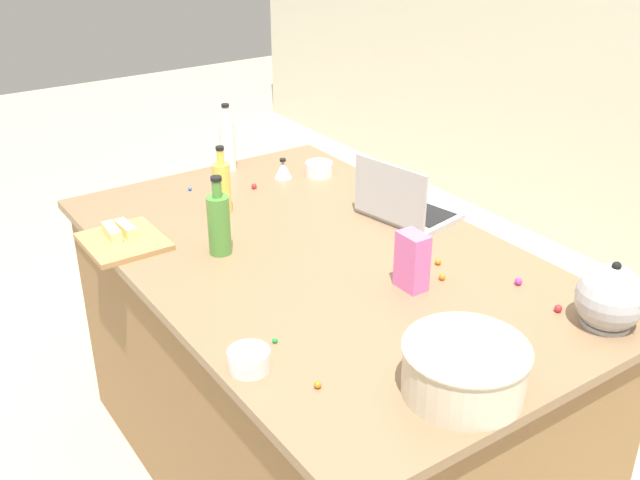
# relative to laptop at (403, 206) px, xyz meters

# --- Properties ---
(ground_plane) EXTENTS (12.00, 12.00, 0.00)m
(ground_plane) POSITION_rel_laptop_xyz_m (0.06, -0.39, -0.95)
(ground_plane) COLOR #B7A88E
(island_counter) EXTENTS (1.78, 1.10, 0.90)m
(island_counter) POSITION_rel_laptop_xyz_m (0.06, -0.39, -0.50)
(island_counter) COLOR olive
(island_counter) RESTS_ON ground
(laptop) EXTENTS (0.35, 0.28, 0.22)m
(laptop) POSITION_rel_laptop_xyz_m (0.00, 0.00, 0.00)
(laptop) COLOR #B7B7BC
(laptop) RESTS_ON island_counter
(mixing_bowl_large) EXTENTS (0.29, 0.29, 0.13)m
(mixing_bowl_large) POSITION_rel_laptop_xyz_m (0.81, -0.50, 0.02)
(mixing_bowl_large) COLOR beige
(mixing_bowl_large) RESTS_ON island_counter
(bottle_vinegar) EXTENTS (0.06, 0.06, 0.27)m
(bottle_vinegar) POSITION_rel_laptop_xyz_m (-0.76, -0.27, 0.06)
(bottle_vinegar) COLOR white
(bottle_vinegar) RESTS_ON island_counter
(bottle_oil) EXTENTS (0.06, 0.06, 0.24)m
(bottle_oil) POSITION_rel_laptop_xyz_m (-0.39, -0.48, 0.05)
(bottle_oil) COLOR #DBC64C
(bottle_oil) RESTS_ON island_counter
(bottle_olive) EXTENTS (0.07, 0.07, 0.25)m
(bottle_olive) POSITION_rel_laptop_xyz_m (-0.12, -0.64, 0.06)
(bottle_olive) COLOR #4C8C38
(bottle_olive) RESTS_ON island_counter
(kettle) EXTENTS (0.21, 0.18, 0.20)m
(kettle) POSITION_rel_laptop_xyz_m (0.82, 0.01, 0.03)
(kettle) COLOR #ADADB2
(kettle) RESTS_ON island_counter
(cutting_board) EXTENTS (0.27, 0.24, 0.02)m
(cutting_board) POSITION_rel_laptop_xyz_m (-0.35, -0.87, -0.04)
(cutting_board) COLOR #AD7F4C
(cutting_board) RESTS_ON island_counter
(butter_stick_left) EXTENTS (0.11, 0.04, 0.04)m
(butter_stick_left) POSITION_rel_laptop_xyz_m (-0.39, -0.89, -0.01)
(butter_stick_left) COLOR #F4E58C
(butter_stick_left) RESTS_ON cutting_board
(butter_stick_right) EXTENTS (0.11, 0.04, 0.04)m
(butter_stick_right) POSITION_rel_laptop_xyz_m (-0.38, -0.84, -0.01)
(butter_stick_right) COLOR #F4E58C
(butter_stick_right) RESTS_ON cutting_board
(ramekin_small) EXTENTS (0.11, 0.11, 0.05)m
(ramekin_small) POSITION_rel_laptop_xyz_m (-0.50, -0.01, -0.02)
(ramekin_small) COLOR white
(ramekin_small) RESTS_ON island_counter
(ramekin_medium) EXTENTS (0.10, 0.10, 0.05)m
(ramekin_medium) POSITION_rel_laptop_xyz_m (0.46, -0.86, -0.02)
(ramekin_medium) COLOR white
(ramekin_medium) RESTS_ON island_counter
(kitchen_timer) EXTENTS (0.07, 0.07, 0.08)m
(kitchen_timer) POSITION_rel_laptop_xyz_m (-0.56, -0.14, -0.01)
(kitchen_timer) COLOR #B2B2B7
(kitchen_timer) RESTS_ON island_counter
(candy_bag) EXTENTS (0.09, 0.06, 0.17)m
(candy_bag) POSITION_rel_laptop_xyz_m (0.38, -0.29, 0.04)
(candy_bag) COLOR pink
(candy_bag) RESTS_ON island_counter
(candy_0) EXTENTS (0.02, 0.02, 0.02)m
(candy_0) POSITION_rel_laptop_xyz_m (0.32, -0.13, -0.04)
(candy_0) COLOR orange
(candy_0) RESTS_ON island_counter
(candy_1) EXTENTS (0.02, 0.02, 0.02)m
(candy_1) POSITION_rel_laptop_xyz_m (0.70, -0.04, -0.04)
(candy_1) COLOR red
(candy_1) RESTS_ON island_counter
(candy_2) EXTENTS (0.01, 0.01, 0.01)m
(candy_2) POSITION_rel_laptop_xyz_m (-0.64, -0.50, -0.04)
(candy_2) COLOR blue
(candy_2) RESTS_ON island_counter
(candy_3) EXTENTS (0.01, 0.01, 0.01)m
(candy_3) POSITION_rel_laptop_xyz_m (0.40, -0.76, -0.04)
(candy_3) COLOR green
(candy_3) RESTS_ON island_counter
(candy_4) EXTENTS (0.02, 0.02, 0.02)m
(candy_4) POSITION_rel_laptop_xyz_m (-0.52, -0.29, -0.04)
(candy_4) COLOR red
(candy_4) RESTS_ON island_counter
(candy_5) EXTENTS (0.02, 0.02, 0.02)m
(candy_5) POSITION_rel_laptop_xyz_m (0.40, -0.18, -0.04)
(candy_5) COLOR orange
(candy_5) RESTS_ON island_counter
(candy_6) EXTENTS (0.01, 0.01, 0.01)m
(candy_6) POSITION_rel_laptop_xyz_m (-0.32, -0.54, -0.04)
(candy_6) COLOR orange
(candy_6) RESTS_ON island_counter
(candy_7) EXTENTS (0.02, 0.02, 0.02)m
(candy_7) POSITION_rel_laptop_xyz_m (0.61, -0.77, -0.04)
(candy_7) COLOR orange
(candy_7) RESTS_ON island_counter
(candy_8) EXTENTS (0.02, 0.02, 0.02)m
(candy_8) POSITION_rel_laptop_xyz_m (0.54, -0.02, -0.04)
(candy_8) COLOR #CC3399
(candy_8) RESTS_ON island_counter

